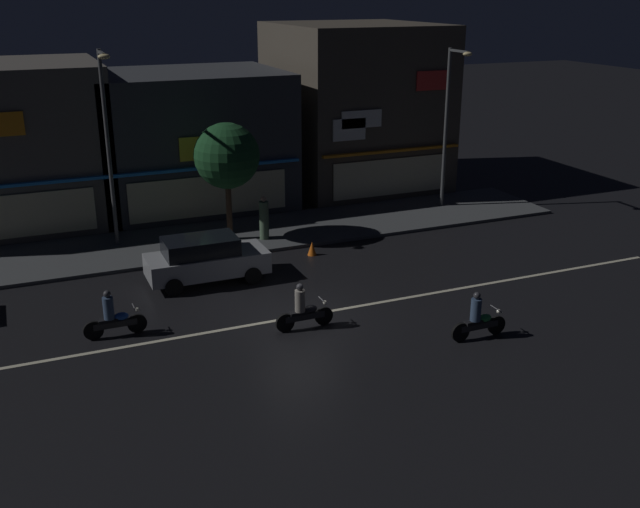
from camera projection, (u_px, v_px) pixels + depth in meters
name	position (u px, v px, depth m)	size (l,w,h in m)	color
ground_plane	(298.00, 317.00, 23.78)	(140.00, 140.00, 0.00)	black
lane_divider_stripe	(298.00, 317.00, 23.78)	(28.92, 0.16, 0.01)	beige
sidewalk_far	(225.00, 237.00, 31.18)	(30.44, 4.70, 0.14)	#424447
storefront_left_block	(354.00, 106.00, 38.88)	(7.72, 8.75, 8.35)	#4C443A
storefront_center_block	(188.00, 140.00, 35.23)	(8.93, 7.26, 6.39)	#383A3F
streetlamp_west	(108.00, 135.00, 28.47)	(0.44, 1.64, 7.74)	#47494C
streetlamp_mid	(449.00, 116.00, 33.91)	(0.44, 1.64, 7.37)	#47494C
pedestrian_on_sidewalk	(264.00, 219.00, 30.53)	(0.39, 0.39, 1.83)	#4C664C
street_tree	(227.00, 156.00, 29.61)	(2.67, 2.67, 4.86)	#473323
parked_car_near_kerb	(205.00, 259.00, 26.40)	(4.30, 1.98, 1.67)	#9EA0A5
motorcycle_lead	(478.00, 319.00, 22.14)	(1.90, 0.60, 1.52)	black
motorcycle_following	(113.00, 317.00, 22.25)	(1.90, 0.60, 1.52)	black
motorcycle_opposite_lane	(303.00, 310.00, 22.76)	(1.90, 0.60, 1.52)	black
traffic_cone	(312.00, 248.00, 29.23)	(0.36, 0.36, 0.55)	orange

